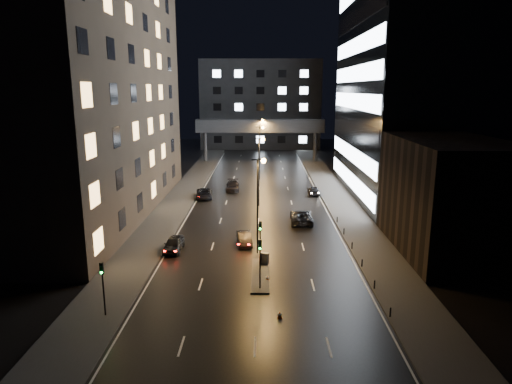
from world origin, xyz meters
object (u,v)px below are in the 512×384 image
car_away_a (174,244)px  car_toward_a (301,217)px  utility_cabinet (264,258)px  car_away_d (233,186)px  car_toward_b (314,191)px  car_away_c (204,194)px  car_away_b (244,238)px

car_away_a → car_toward_a: bearing=38.0°
car_away_a → utility_cabinet: 10.47m
car_away_d → car_toward_a: (10.13, -19.11, 0.04)m
car_away_a → car_away_d: (4.47, 29.83, 0.03)m
car_away_d → utility_cabinet: car_away_d is taller
car_away_a → car_toward_a: 18.12m
car_away_d → car_toward_a: 21.62m
car_away_d → utility_cabinet: (5.23, -33.77, -0.07)m
car_toward_b → utility_cabinet: bearing=76.3°
car_toward_b → utility_cabinet: size_ratio=3.91×
car_away_c → car_toward_b: bearing=2.4°
car_away_a → utility_cabinet: (9.70, -3.93, -0.05)m
car_away_b → car_toward_b: size_ratio=0.95×
car_away_a → car_away_b: size_ratio=1.06×
car_away_a → car_away_b: (7.50, 2.19, -0.07)m
car_toward_b → utility_cabinet: car_toward_b is taller
car_away_d → car_toward_b: car_away_d is taller
car_away_c → car_toward_a: bearing=-49.8°
car_away_b → car_away_d: bearing=88.3°
car_away_d → car_toward_b: 13.83m
car_away_d → car_toward_b: bearing=-14.7°
car_toward_a → utility_cabinet: (-4.90, -14.66, -0.11)m
car_away_d → car_toward_a: size_ratio=0.91×
car_away_a → car_away_c: car_away_a is taller
car_toward_b → car_toward_a: bearing=79.5°
car_away_a → car_toward_b: 32.43m
car_away_a → car_away_c: bearing=91.1°
car_toward_a → utility_cabinet: bearing=72.6°
car_toward_a → car_toward_b: bearing=-100.8°
car_away_a → car_toward_a: (14.60, 10.73, 0.07)m
car_toward_a → car_toward_b: car_toward_a is taller
car_away_c → car_toward_a: (14.34, -13.40, 0.09)m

